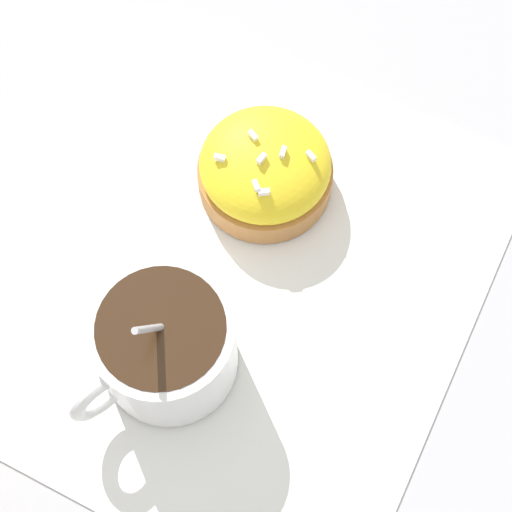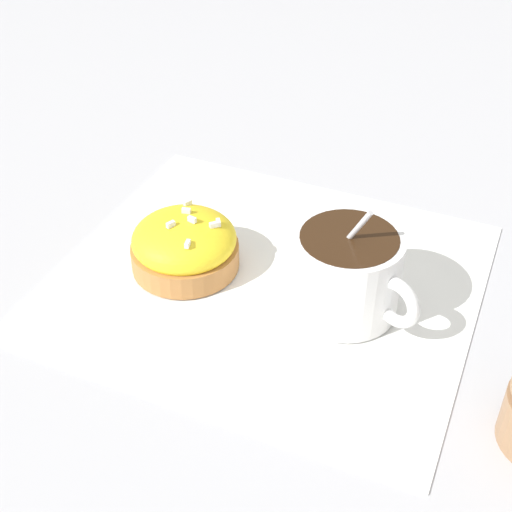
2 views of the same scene
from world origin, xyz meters
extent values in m
plane|color=#B2B2B7|center=(0.00, 0.00, 0.00)|extent=(3.00, 3.00, 0.00)
cube|color=white|center=(0.00, 0.00, 0.00)|extent=(0.34, 0.30, 0.00)
cylinder|color=white|center=(-0.07, 0.01, 0.04)|extent=(0.08, 0.08, 0.07)
cylinder|color=#331E0F|center=(-0.07, 0.01, 0.06)|extent=(0.07, 0.07, 0.01)
torus|color=white|center=(-0.11, 0.03, 0.04)|extent=(0.04, 0.03, 0.04)
ellipsoid|color=silver|center=(-0.09, 0.02, 0.01)|extent=(0.03, 0.02, 0.01)
cylinder|color=silver|center=(-0.06, 0.01, 0.06)|extent=(0.05, 0.02, 0.08)
cylinder|color=#B2753D|center=(0.07, 0.01, 0.01)|extent=(0.09, 0.09, 0.02)
ellipsoid|color=yellow|center=(0.07, 0.01, 0.03)|extent=(0.08, 0.08, 0.04)
cube|color=white|center=(0.04, 0.01, 0.05)|extent=(0.01, 0.01, 0.00)
cube|color=white|center=(0.06, 0.01, 0.05)|extent=(0.01, 0.00, 0.00)
cube|color=white|center=(0.07, 0.02, 0.05)|extent=(0.01, 0.01, 0.00)
cube|color=white|center=(0.08, -0.02, 0.05)|extent=(0.01, 0.01, 0.00)
cube|color=white|center=(0.07, 0.00, 0.05)|extent=(0.01, 0.00, 0.00)
cube|color=white|center=(0.04, 0.00, 0.05)|extent=(0.01, 0.01, 0.00)
cube|color=white|center=(0.05, 0.03, 0.05)|extent=(0.00, 0.01, 0.00)
camera|label=1|loc=(-0.18, -0.10, 0.51)|focal=60.00mm
camera|label=2|loc=(-0.16, 0.42, 0.37)|focal=50.00mm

